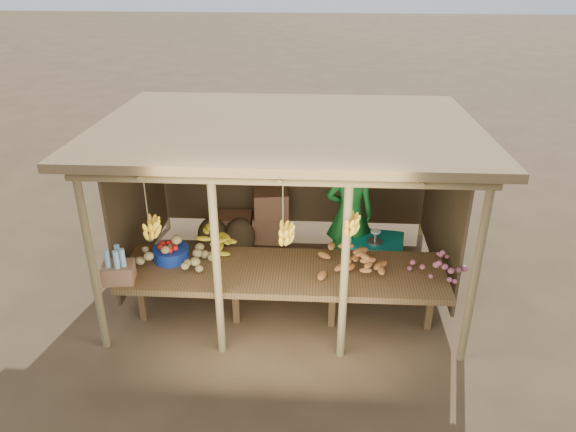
{
  "coord_description": "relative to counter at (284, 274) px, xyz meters",
  "views": [
    {
      "loc": [
        0.37,
        -6.69,
        4.44
      ],
      "look_at": [
        0.0,
        0.0,
        1.05
      ],
      "focal_mm": 35.0,
      "sensor_mm": 36.0,
      "label": 1
    }
  ],
  "objects": [
    {
      "name": "potato_heap",
      "position": [
        -1.42,
        0.07,
        0.25
      ],
      "size": [
        1.21,
        0.97,
        0.37
      ],
      "primitive_type": null,
      "rotation": [
        0.0,
        0.0,
        -0.38
      ],
      "color": "tan",
      "rests_on": "counter"
    },
    {
      "name": "tomato_basin",
      "position": [
        -1.41,
        0.17,
        0.16
      ],
      "size": [
        0.44,
        0.44,
        0.23
      ],
      "rotation": [
        0.0,
        0.0,
        -0.16
      ],
      "color": "navy",
      "rests_on": "counter"
    },
    {
      "name": "ground",
      "position": [
        -0.0,
        0.95,
        -0.74
      ],
      "size": [
        60.0,
        60.0,
        0.0
      ],
      "primitive_type": "plane",
      "color": "brown",
      "rests_on": "ground"
    },
    {
      "name": "stall_structure",
      "position": [
        -0.05,
        0.92,
        1.18
      ],
      "size": [
        4.7,
        3.5,
        2.43
      ],
      "color": "olive",
      "rests_on": "ground"
    },
    {
      "name": "burlap_sacks",
      "position": [
        -1.01,
        1.81,
        -0.46
      ],
      "size": [
        0.9,
        0.47,
        0.64
      ],
      "color": "#4D3C23",
      "rests_on": "ground"
    },
    {
      "name": "banana_pile",
      "position": [
        -0.97,
        0.42,
        0.24
      ],
      "size": [
        0.63,
        0.41,
        0.35
      ],
      "primitive_type": null,
      "rotation": [
        0.0,
        0.0,
        0.09
      ],
      "color": "yellow",
      "rests_on": "counter"
    },
    {
      "name": "vendor",
      "position": [
        0.85,
        1.3,
        0.19
      ],
      "size": [
        0.68,
        0.45,
        1.85
      ],
      "primitive_type": "imported",
      "rotation": [
        0.0,
        0.0,
        3.15
      ],
      "color": "#197328",
      "rests_on": "ground"
    },
    {
      "name": "counter",
      "position": [
        0.0,
        0.0,
        0.0
      ],
      "size": [
        3.9,
        1.05,
        0.8
      ],
      "color": "brown",
      "rests_on": "ground"
    },
    {
      "name": "carton_stack",
      "position": [
        -0.53,
        2.13,
        -0.37
      ],
      "size": [
        1.13,
        0.45,
        0.84
      ],
      "color": "#8B5D3E",
      "rests_on": "ground"
    },
    {
      "name": "tarp_crate",
      "position": [
        1.24,
        1.1,
        -0.39
      ],
      "size": [
        0.79,
        0.71,
        0.84
      ],
      "color": "brown",
      "rests_on": "ground"
    },
    {
      "name": "onion_heap",
      "position": [
        1.86,
        -0.05,
        0.24
      ],
      "size": [
        0.85,
        0.67,
        0.35
      ],
      "primitive_type": null,
      "rotation": [
        0.0,
        0.0,
        0.33
      ],
      "color": "#A55062",
      "rests_on": "counter"
    },
    {
      "name": "sweet_potato_heap",
      "position": [
        0.82,
        0.05,
        0.24
      ],
      "size": [
        0.93,
        0.6,
        0.35
      ],
      "primitive_type": null,
      "rotation": [
        0.0,
        0.0,
        0.08
      ],
      "color": "#BB6D30",
      "rests_on": "counter"
    },
    {
      "name": "bottle_box",
      "position": [
        -1.9,
        -0.34,
        0.23
      ],
      "size": [
        0.39,
        0.33,
        0.44
      ],
      "color": "#8B5D3E",
      "rests_on": "counter"
    }
  ]
}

